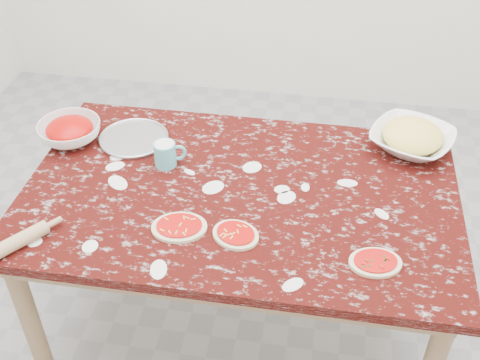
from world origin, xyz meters
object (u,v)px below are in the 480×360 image
Objects in this scene: pizza_tray at (134,139)px; rolling_pin at (13,244)px; worktable at (240,207)px; flour_mug at (166,154)px; cheese_bowl at (412,140)px; sauce_bowl at (70,132)px.

rolling_pin is at bearing -106.46° from pizza_tray.
flour_mug reaches higher than worktable.
sauce_bowl is at bearing -172.92° from cheese_bowl.
sauce_bowl is 0.44m from flour_mug.
rolling_pin is (-1.32, -0.80, -0.01)m from cheese_bowl.
cheese_bowl is 1.54m from rolling_pin.
rolling_pin reaches higher than pizza_tray.
flour_mug is at bearing -164.12° from cheese_bowl.
worktable is at bearing -15.74° from sauce_bowl.
pizza_tray is at bearing 141.83° from flour_mug.
pizza_tray is at bearing -173.47° from cheese_bowl.
sauce_bowl is 2.06× the size of flour_mug.
rolling_pin is at bearing -148.36° from worktable.
flour_mug is (-0.94, -0.27, 0.01)m from cheese_bowl.
sauce_bowl reaches higher than worktable.
sauce_bowl is at bearing 95.01° from rolling_pin.
rolling_pin reaches higher than worktable.
flour_mug reaches higher than cheese_bowl.
worktable is 5.04× the size of cheese_bowl.
sauce_bowl is at bearing 164.26° from worktable.
worktable is 6.29× the size of sauce_bowl.
flour_mug reaches higher than sauce_bowl.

